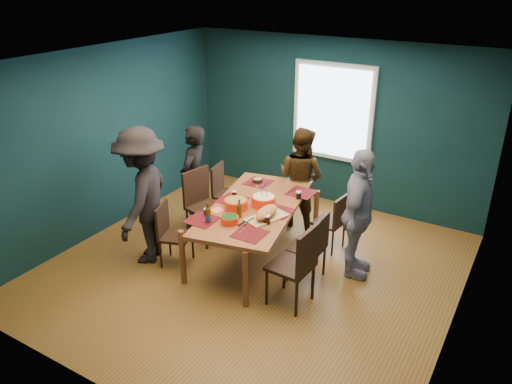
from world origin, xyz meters
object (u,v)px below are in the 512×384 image
at_px(person_far_left, 194,178).
at_px(bowl_salad, 236,204).
at_px(dining_table, 255,211).
at_px(person_back, 301,178).
at_px(chair_right_near, 298,261).
at_px(cutting_board, 266,214).
at_px(chair_left_far, 224,189).
at_px(person_near_left, 143,196).
at_px(chair_left_mid, 202,200).
at_px(chair_right_far, 334,219).
at_px(bowl_dumpling, 264,200).
at_px(person_right, 358,215).
at_px(bowl_herbs, 230,219).
at_px(chair_left_near, 170,230).
at_px(chair_right_mid, 313,243).

distance_m(person_far_left, bowl_salad, 1.22).
bearing_deg(person_far_left, dining_table, 63.05).
distance_m(person_back, bowl_salad, 1.43).
distance_m(chair_right_near, cutting_board, 0.81).
height_order(chair_left_far, person_near_left, person_near_left).
distance_m(chair_left_mid, chair_right_far, 1.90).
relative_size(chair_right_near, bowl_dumpling, 3.21).
relative_size(person_right, bowl_herbs, 7.84).
relative_size(bowl_salad, bowl_herbs, 1.42).
height_order(chair_left_far, chair_left_near, chair_left_far).
xyz_separation_m(person_back, person_near_left, (-1.34, -1.95, 0.15)).
height_order(person_far_left, bowl_herbs, person_far_left).
relative_size(person_far_left, cutting_board, 2.29).
xyz_separation_m(dining_table, bowl_herbs, (-0.01, -0.57, 0.13)).
distance_m(chair_left_mid, bowl_dumpling, 1.09).
height_order(chair_right_mid, bowl_salad, bowl_salad).
bearing_deg(chair_left_near, bowl_salad, 13.65).
bearing_deg(person_far_left, chair_left_mid, 41.29).
relative_size(chair_left_near, bowl_dumpling, 2.66).
bearing_deg(person_back, person_far_left, 40.87).
height_order(dining_table, chair_right_mid, chair_right_mid).
relative_size(chair_left_near, person_back, 0.55).
xyz_separation_m(chair_right_near, person_far_left, (-2.22, 0.97, 0.20)).
relative_size(person_back, bowl_herbs, 7.16).
bearing_deg(chair_left_mid, chair_right_mid, 6.18).
distance_m(chair_right_far, cutting_board, 1.19).
xyz_separation_m(chair_left_mid, chair_left_near, (0.06, -0.79, -0.11)).
distance_m(dining_table, chair_left_near, 1.15).
bearing_deg(chair_left_far, cutting_board, -46.63).
relative_size(dining_table, chair_right_near, 2.20).
distance_m(chair_left_far, chair_right_far, 1.84).
bearing_deg(person_far_left, chair_left_far, 137.53).
bearing_deg(dining_table, person_near_left, -161.23).
xyz_separation_m(bowl_salad, cutting_board, (0.48, -0.04, 0.00)).
height_order(person_far_left, cutting_board, person_far_left).
bearing_deg(cutting_board, chair_right_far, 82.91).
bearing_deg(chair_left_far, bowl_herbs, -62.84).
relative_size(chair_left_far, person_near_left, 0.49).
xyz_separation_m(chair_left_near, person_back, (0.99, 1.88, 0.28)).
bearing_deg(person_near_left, chair_left_near, 79.38).
xyz_separation_m(chair_left_far, chair_right_mid, (1.90, -0.82, 0.00)).
relative_size(chair_left_near, chair_right_near, 0.83).
bearing_deg(person_back, dining_table, 94.03).
distance_m(person_far_left, bowl_dumpling, 1.38).
bearing_deg(chair_left_near, chair_right_near, -17.64).
height_order(chair_right_near, person_near_left, person_near_left).
distance_m(person_right, bowl_herbs, 1.59).
bearing_deg(person_back, chair_right_far, 156.97).
height_order(chair_left_mid, chair_right_near, chair_left_mid).
bearing_deg(chair_right_mid, bowl_salad, -173.59).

